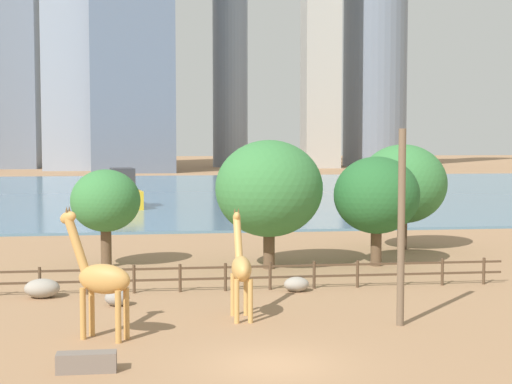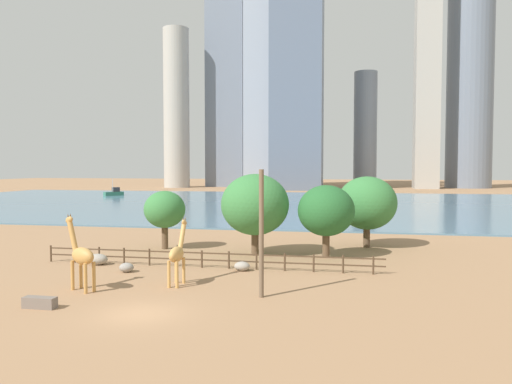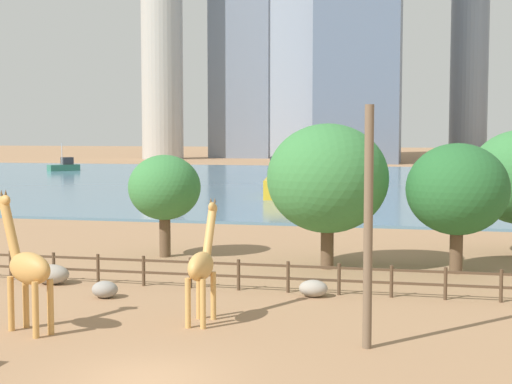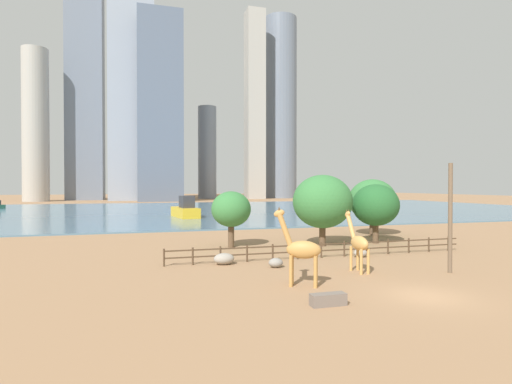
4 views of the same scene
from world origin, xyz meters
TOP-DOWN VIEW (x-y plane):
  - ground_plane at (0.00, 80.00)m, footprint 400.00×400.00m
  - harbor_water at (0.00, 77.00)m, footprint 180.00×86.00m
  - giraffe_tall at (-5.58, 3.92)m, footprint 2.78×1.83m
  - giraffe_companion at (-0.32, 6.41)m, footprint 0.77×2.90m
  - utility_pole at (5.53, 4.44)m, footprint 0.28×0.28m
  - boulder_near_fence at (-8.63, 11.48)m, footprint 1.55×1.14m
  - boulder_by_pole at (-5.25, 9.39)m, footprint 1.05×0.90m
  - boulder_small at (2.83, 11.40)m, footprint 1.16×0.91m
  - feeding_trough at (-5.76, -0.02)m, footprint 1.80×0.60m
  - enclosure_fence at (-0.18, 12.00)m, footprint 26.12×0.14m
  - tree_left_large at (-6.29, 19.55)m, footprint 3.80×3.80m
  - tree_center_broad at (8.55, 18.04)m, footprint 4.74×4.74m
  - tree_right_tall at (2.52, 17.92)m, footprint 5.82×5.82m
  - tree_left_small at (12.04, 24.15)m, footprint 5.57×5.57m
  - boat_ferry at (-49.45, 94.77)m, footprint 4.52×4.78m
  - boat_sailboat at (-6.81, 55.19)m, footprint 4.54×9.30m
  - skyline_tower_needle at (15.17, 166.78)m, footprint 8.51×8.51m
  - skyline_block_central at (-18.04, 154.35)m, footprint 17.86×14.91m
  - skyline_tower_glass at (35.64, 157.94)m, footprint 8.16×8.43m
  - skyline_block_left at (-36.99, 164.93)m, footprint 14.50×13.65m
  - skyline_block_right at (-52.83, 150.86)m, footprint 9.42×9.42m
  - skyline_tower_short at (51.69, 167.92)m, footprint 15.86×15.86m
  - skyline_block_wide at (-7.37, 139.05)m, footprint 16.79×11.01m

SIDE VIEW (x-z plane):
  - ground_plane at x=0.00m, z-range 0.00..0.00m
  - harbor_water at x=0.00m, z-range 0.00..0.20m
  - feeding_trough at x=-5.76m, z-range 0.00..0.60m
  - boulder_by_pole at x=-5.25m, z-range 0.00..0.68m
  - boulder_small at x=2.83m, z-range 0.00..0.68m
  - boulder_near_fence at x=-8.63m, z-range 0.00..0.86m
  - enclosure_fence at x=-0.18m, z-range 0.11..1.41m
  - boat_ferry at x=-49.45m, z-range -1.25..3.11m
  - boat_sailboat at x=-6.81m, z-range -0.43..3.49m
  - giraffe_companion at x=-0.32m, z-range -0.11..4.13m
  - giraffe_tall at x=-5.58m, z-range -0.17..4.51m
  - tree_left_large at x=-6.29m, z-range 0.94..6.32m
  - utility_pole at x=5.53m, z-range 0.00..7.44m
  - tree_center_broad at x=8.55m, z-range 0.88..6.95m
  - tree_left_small at x=12.04m, z-range 0.82..7.51m
  - tree_right_tall at x=2.52m, z-range 0.86..7.84m
  - skyline_tower_needle at x=15.17m, z-range 0.00..42.70m
  - skyline_block_right at x=-52.83m, z-range 0.00..57.80m
  - skyline_block_wide at x=-7.37m, z-range 0.00..72.29m
  - skyline_tower_glass at x=35.64m, z-range 0.00..85.75m
  - skyline_tower_short at x=51.69m, z-range 0.00..88.03m
  - skyline_block_central at x=-18.04m, z-range 0.00..107.45m
  - skyline_block_left at x=-36.99m, z-range 0.00..108.43m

